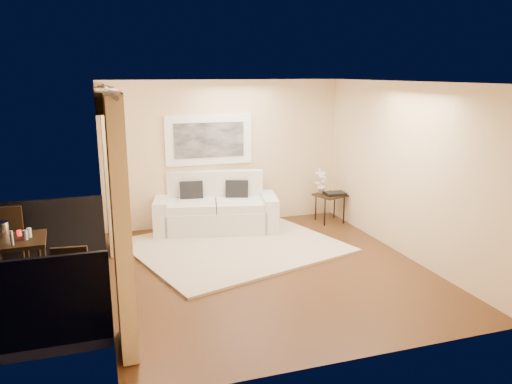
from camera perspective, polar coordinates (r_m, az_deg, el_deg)
floor at (r=7.43m, az=1.42°, el=-8.85°), size 5.00×5.00×0.00m
room_shell at (r=6.49m, az=-16.79°, el=10.23°), size 5.00×6.40×5.00m
balcony at (r=7.07m, az=-25.15°, el=-9.85°), size 1.81×2.60×1.17m
curtains at (r=6.65m, az=-15.93°, el=0.02°), size 0.16×4.80×2.64m
artwork at (r=9.24m, az=-5.38°, el=5.96°), size 1.62×0.07×0.92m
rug at (r=8.35m, az=-2.46°, el=-6.14°), size 3.79×3.52×0.04m
sofa at (r=9.15m, az=-4.61°, el=-2.10°), size 2.33×1.37×1.05m
side_table at (r=9.69m, az=8.46°, el=-0.59°), size 0.63×0.63×0.55m
tray at (r=9.64m, az=9.04°, el=-0.17°), size 0.40×0.30×0.05m
orchid at (r=9.68m, az=7.44°, el=1.26°), size 0.29×0.22×0.48m
bistro_table at (r=6.95m, az=-25.63°, el=-5.53°), size 0.71×0.71×0.80m
balcony_chair_far at (r=7.69m, az=-26.53°, el=-4.58°), size 0.48×0.48×1.07m
balcony_chair_near at (r=6.06m, az=-20.45°, el=-9.65°), size 0.44×0.44×0.92m
ice_bucket at (r=7.06m, az=-27.08°, el=-3.85°), size 0.18×0.18×0.20m
candle at (r=7.05m, az=-25.44°, el=-4.25°), size 0.06×0.06×0.07m
vase at (r=6.69m, az=-26.14°, el=-4.74°), size 0.04×0.04×0.18m
glass_a at (r=6.84m, az=-24.88°, el=-4.48°), size 0.06×0.06×0.12m
glass_b at (r=6.92m, az=-24.51°, el=-4.24°), size 0.06×0.06×0.12m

